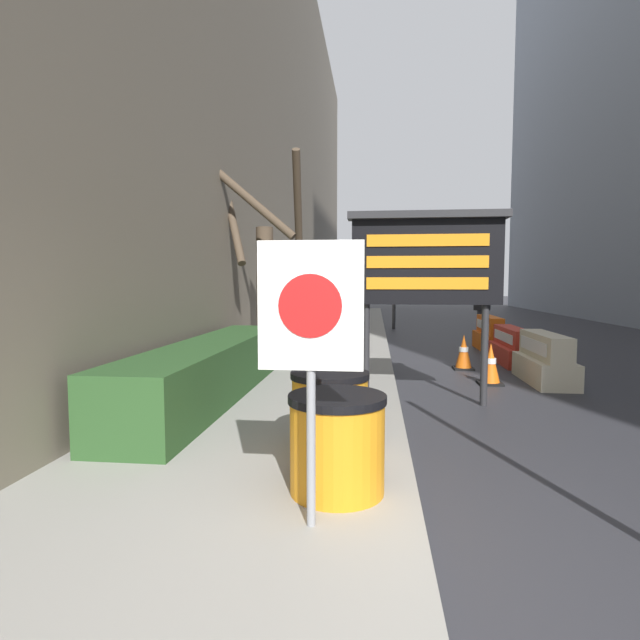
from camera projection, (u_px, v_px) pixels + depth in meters
The scene contains 16 objects.
ground_plane at pixel (431, 572), 3.00m from camera, with size 120.00×120.00×0.00m, color #2D2D33.
sidewalk_left at pixel (173, 546), 3.17m from camera, with size 3.23×56.00×0.12m.
building_left_facade at pixel (254, 47), 12.51m from camera, with size 0.40×50.40×15.25m.
hedge_strip at pixel (211, 369), 7.03m from camera, with size 0.90×5.22×0.78m.
bare_tree at pixel (264, 267), 10.03m from camera, with size 1.82×1.85×4.15m.
barrel_drum_foreground at pixel (337, 443), 3.83m from camera, with size 0.76×0.76×0.76m.
barrel_drum_middle at pixel (330, 411), 4.78m from camera, with size 0.76×0.76×0.76m.
warning_sign at pixel (311, 326), 3.21m from camera, with size 0.68×0.08×1.88m.
message_board at pixel (426, 261), 6.98m from camera, with size 2.19×0.36×2.71m.
jersey_barrier_cream at pixel (545, 361), 8.61m from camera, with size 0.64×1.70×0.86m.
jersey_barrier_red_striped at pixel (512, 348), 10.66m from camera, with size 0.61×1.82×0.77m.
jersey_barrier_orange_far at pixel (490, 335), 12.77m from camera, with size 0.55×1.68×0.86m.
traffic_cone_near at pixel (490, 364), 8.47m from camera, with size 0.40×0.40×0.71m.
traffic_cone_mid at pixel (464, 352), 9.94m from camera, with size 0.39×0.39×0.70m.
traffic_light_near_curb at pixel (395, 256), 18.14m from camera, with size 0.28×0.44×3.70m.
pedestrian_worker at pixel (482, 305), 15.94m from camera, with size 0.53×0.47×1.72m.
Camera 1 is at (-0.35, -2.93, 1.74)m, focal length 28.00 mm.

